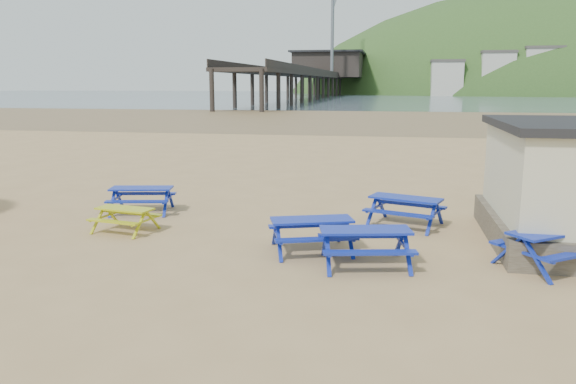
# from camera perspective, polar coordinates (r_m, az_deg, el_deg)

# --- Properties ---
(ground) EXTENTS (400.00, 400.00, 0.00)m
(ground) POSITION_cam_1_polar(r_m,az_deg,el_deg) (15.24, -5.96, -4.58)
(ground) COLOR tan
(ground) RESTS_ON ground
(wet_sand) EXTENTS (400.00, 400.00, 0.00)m
(wet_sand) POSITION_cam_1_polar(r_m,az_deg,el_deg) (69.31, 7.08, 7.55)
(wet_sand) COLOR olive
(wet_sand) RESTS_ON ground
(sea) EXTENTS (400.00, 400.00, 0.00)m
(sea) POSITION_cam_1_polar(r_m,az_deg,el_deg) (184.15, 9.35, 9.60)
(sea) COLOR #42525E
(sea) RESTS_ON ground
(picnic_table_blue_a) EXTENTS (2.19, 1.90, 0.81)m
(picnic_table_blue_a) POSITION_cam_1_polar(r_m,az_deg,el_deg) (18.55, -14.62, -0.78)
(picnic_table_blue_a) COLOR #101C9D
(picnic_table_blue_a) RESTS_ON ground
(picnic_table_blue_b) EXTENTS (2.44, 2.20, 0.85)m
(picnic_table_blue_b) POSITION_cam_1_polar(r_m,az_deg,el_deg) (16.59, 11.82, -1.96)
(picnic_table_blue_b) COLOR #101C9D
(picnic_table_blue_b) RESTS_ON ground
(picnic_table_blue_d) EXTENTS (2.39, 2.14, 0.83)m
(picnic_table_blue_d) POSITION_cam_1_polar(r_m,az_deg,el_deg) (13.79, 2.43, -4.40)
(picnic_table_blue_d) COLOR #101C9D
(picnic_table_blue_d) RESTS_ON ground
(picnic_table_blue_e) EXTENTS (2.32, 2.02, 0.85)m
(picnic_table_blue_e) POSITION_cam_1_polar(r_m,az_deg,el_deg) (12.88, 7.83, -5.57)
(picnic_table_blue_e) COLOR #101C9D
(picnic_table_blue_e) RESTS_ON ground
(picnic_table_blue_f) EXTENTS (2.63, 2.55, 0.86)m
(picnic_table_blue_f) POSITION_cam_1_polar(r_m,az_deg,el_deg) (13.90, 25.10, -5.28)
(picnic_table_blue_f) COLOR #101C9D
(picnic_table_blue_f) RESTS_ON ground
(picnic_table_yellow) EXTENTS (1.81, 1.56, 0.67)m
(picnic_table_yellow) POSITION_cam_1_polar(r_m,az_deg,el_deg) (16.30, -16.21, -2.71)
(picnic_table_yellow) COLOR #AFB60A
(picnic_table_yellow) RESTS_ON ground
(pier) EXTENTS (24.00, 220.00, 39.29)m
(pier) POSITION_cam_1_polar(r_m,az_deg,el_deg) (193.57, 4.02, 11.39)
(pier) COLOR black
(pier) RESTS_ON ground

